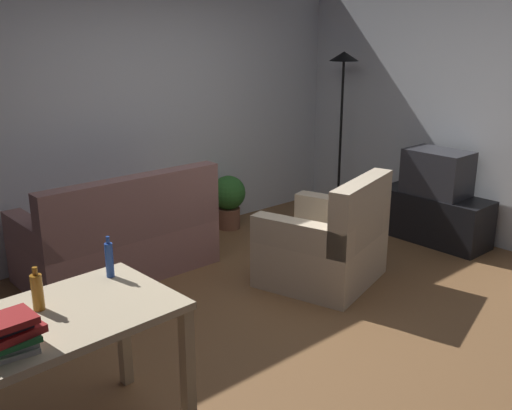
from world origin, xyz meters
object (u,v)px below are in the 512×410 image
Objects in this scene: armchair at (327,245)px; torchiere_lamp at (343,89)px; tv at (437,173)px; potted_plant at (229,198)px; bottle_blue at (109,259)px; couch at (120,240)px; desk at (51,338)px; bottle_amber at (37,292)px; book_stack at (10,335)px; tv_stand at (433,217)px.

torchiere_lamp is at bearing -158.04° from armchair.
tv is at bearing 162.39° from armchair.
bottle_blue is at bearing -141.26° from potted_plant.
armchair is at bearing -142.09° from torchiere_lamp.
potted_plant is (-1.30, 1.65, -0.37)m from tv.
couch is 2.28m from desk.
bottle_blue is at bearing 15.39° from bottle_amber.
bottle_amber is at bearing 51.44° from book_stack.
book_stack reaches higher than tv.
couch is 3.06m from tv_stand.
torchiere_lamp reaches higher than tv.
tv_stand is at bearing 162.39° from armchair.
bottle_blue is 0.80m from book_stack.
desk is at bearing -142.85° from potted_plant.
torchiere_lamp reaches higher than couch.
armchair is 2.65m from bottle_amber.
armchair is 2.20m from bottle_blue.
tv is 2.58× the size of bottle_blue.
torchiere_lamp is (-0.00, 1.24, 0.71)m from tv.
desk is at bearing 38.51° from book_stack.
torchiere_lamp reaches higher than bottle_amber.
armchair is 2.93m from book_stack.
couch reaches higher than tv_stand.
potted_plant is 3.85m from book_stack.
bottle_amber is at bearing 51.65° from couch.
torchiere_lamp reaches higher than desk.
book_stack is (-1.58, -2.00, 0.53)m from couch.
couch is 6.88× the size of bottle_blue.
bottle_blue is (-2.36, -1.89, 0.53)m from potted_plant.
couch is 1.46× the size of armchair.
book_stack is (-0.68, -0.42, -0.02)m from bottle_blue.
book_stack is at bearing -1.76° from armchair.
book_stack is at bearing -142.74° from potted_plant.
desk is at bearing -89.66° from bottle_amber.
armchair is at bearing 133.18° from couch.
torchiere_lamp is 4.50m from desk.
desk reaches higher than potted_plant.
tv_stand is 4.72× the size of bottle_blue.
potted_plant is at bearing 162.37° from torchiere_lamp.
tv is 2.13m from potted_plant.
couch is 1.90m from bottle_blue.
tv is (0.00, 0.00, 0.46)m from tv_stand.
desk is 0.54m from bottle_blue.
tv_stand is at bearing -90.00° from torchiere_lamp.
bottle_blue is at bearing -8.27° from armchair.
tv_stand is at bearing -51.93° from potted_plant.
couch is at bearing 51.65° from bottle_amber.
book_stack is (-0.24, -0.19, 0.19)m from desk.
tv is 2.22× the size of book_stack.
bottle_amber reaches higher than book_stack.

